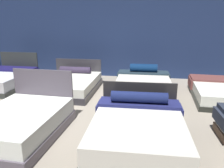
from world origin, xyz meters
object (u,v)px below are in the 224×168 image
(bed_4, at_px, (4,80))
(bed_1, at_px, (20,123))
(bed_5, at_px, (69,84))
(bed_7, at_px, (224,92))
(bed_2, at_px, (138,132))
(bed_6, at_px, (143,86))

(bed_4, bearing_deg, bed_1, -51.36)
(bed_4, distance_m, bed_5, 2.16)
(bed_4, bearing_deg, bed_5, -1.93)
(bed_1, distance_m, bed_5, 2.72)
(bed_5, xyz_separation_m, bed_7, (4.38, 0.01, -0.02))
(bed_2, height_order, bed_4, bed_4)
(bed_4, distance_m, bed_6, 4.37)
(bed_5, xyz_separation_m, bed_6, (2.21, 0.08, 0.02))
(bed_1, relative_size, bed_7, 0.91)
(bed_6, bearing_deg, bed_1, -129.13)
(bed_2, xyz_separation_m, bed_5, (-2.21, 2.77, -0.06))
(bed_6, bearing_deg, bed_2, -91.69)
(bed_5, distance_m, bed_6, 2.21)
(bed_1, relative_size, bed_6, 0.93)
(bed_7, bearing_deg, bed_2, -125.47)
(bed_6, distance_m, bed_7, 2.17)
(bed_2, height_order, bed_7, bed_2)
(bed_1, bearing_deg, bed_7, 34.65)
(bed_1, xyz_separation_m, bed_5, (-0.06, 2.72, -0.03))
(bed_6, xyz_separation_m, bed_7, (2.17, -0.07, -0.04))
(bed_2, relative_size, bed_4, 0.97)
(bed_5, bearing_deg, bed_2, -51.34)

